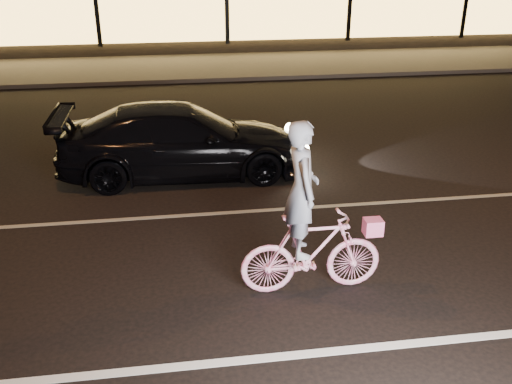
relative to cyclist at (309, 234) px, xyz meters
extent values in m
plane|color=black|center=(0.53, 0.31, -0.79)|extent=(90.00, 90.00, 0.00)
cube|color=silver|center=(0.53, -1.19, -0.78)|extent=(60.00, 0.12, 0.01)
cube|color=gray|center=(0.53, 2.31, -0.78)|extent=(60.00, 0.10, 0.01)
cube|color=#383533|center=(0.53, 13.31, -0.73)|extent=(30.00, 4.00, 0.12)
cube|color=#F1B754|center=(0.53, 15.21, 0.81)|extent=(23.00, 0.15, 2.00)
cube|color=black|center=(-3.97, 15.13, 0.81)|extent=(0.15, 0.08, 2.20)
cube|color=black|center=(0.53, 15.13, 0.81)|extent=(0.15, 0.08, 2.20)
cube|color=black|center=(5.03, 15.13, 0.81)|extent=(0.15, 0.08, 2.20)
cube|color=black|center=(9.53, 15.13, 0.81)|extent=(0.15, 0.08, 2.20)
imported|color=#F02F78|center=(0.04, 0.00, -0.26)|extent=(1.76, 0.50, 1.06)
imported|color=white|center=(-0.11, 0.00, 0.60)|extent=(0.40, 0.61, 1.66)
cube|color=#E63A7A|center=(0.80, 0.00, 0.04)|extent=(0.22, 0.18, 0.20)
imported|color=black|center=(-1.42, 4.09, -0.14)|extent=(4.48, 1.84, 1.30)
sphere|color=#FFF2BF|center=(0.72, 4.68, -0.19)|extent=(0.22, 0.22, 0.22)
sphere|color=#FFF2BF|center=(0.72, 3.49, -0.19)|extent=(0.22, 0.22, 0.22)
camera|label=1|loc=(-1.51, -5.88, 3.27)|focal=40.00mm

